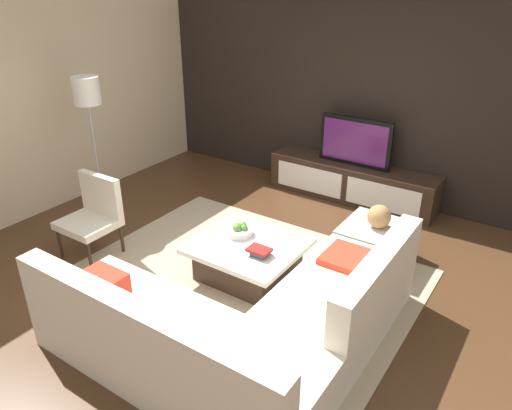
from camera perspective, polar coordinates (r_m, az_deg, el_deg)
The scene contains 14 objects.
ground_plane at distance 4.94m, azimuth -0.60°, elevation -9.15°, with size 14.00×14.00×0.00m, color #4C301C.
feature_wall_back at distance 6.61m, azimuth 13.05°, elevation 12.71°, with size 6.40×0.12×2.80m, color black.
side_wall_left at distance 6.69m, azimuth -23.31°, elevation 11.44°, with size 0.12×5.20×2.80m, color beige.
area_rug at distance 4.99m, azimuth -1.56°, elevation -8.73°, with size 3.30×2.58×0.01m, color tan.
media_console at distance 6.69m, azimuth 11.09°, elevation 2.66°, with size 2.27×0.48×0.50m.
television at distance 6.49m, azimuth 11.52°, elevation 7.26°, with size 0.97×0.06×0.64m.
sectional_couch at distance 3.97m, azimuth -1.52°, elevation -14.03°, with size 2.40×2.38×0.85m.
coffee_table at distance 4.95m, azimuth -0.91°, elevation -6.32°, with size 1.04×0.96×0.38m.
accent_chair_near at distance 5.52m, azimuth -18.43°, elevation -0.69°, with size 0.57×0.52×0.87m.
floor_lamp at distance 6.16m, azimuth -19.11°, elevation 11.54°, with size 0.32×0.32×1.72m.
ottoman at distance 5.37m, azimuth 13.82°, elevation -4.38°, with size 0.70×0.70×0.40m, color beige.
fruit_bowl at distance 4.99m, azimuth -1.95°, elevation -2.97°, with size 0.28×0.28×0.13m.
decorative_ball at distance 5.21m, azimuth 14.20°, elevation -1.31°, with size 0.25×0.25×0.25m, color #AD8451.
book_stack at distance 4.65m, azimuth 0.46°, elevation -5.45°, with size 0.22×0.17×0.08m.
Camera 1 is at (2.30, -3.33, 2.85)m, focal length 34.20 mm.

